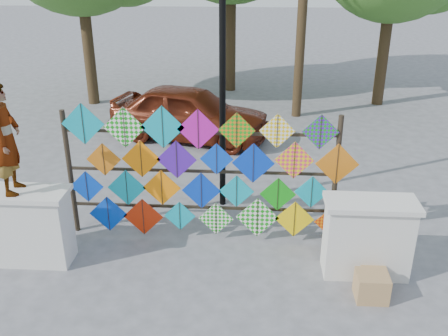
{
  "coord_description": "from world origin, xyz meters",
  "views": [
    {
      "loc": [
        0.89,
        -6.98,
        4.74
      ],
      "look_at": [
        0.42,
        0.6,
        1.41
      ],
      "focal_mm": 40.0,
      "sensor_mm": 36.0,
      "label": 1
    }
  ],
  "objects": [
    {
      "name": "parapet_left",
      "position": [
        -2.7,
        -0.2,
        0.65
      ],
      "size": [
        1.4,
        0.65,
        1.28
      ],
      "color": "silver",
      "rests_on": "ground"
    },
    {
      "name": "vendor_woman",
      "position": [
        -2.81,
        -0.2,
        2.15
      ],
      "size": [
        0.5,
        0.69,
        1.74
      ],
      "primitive_type": "imported",
      "rotation": [
        0.0,
        0.0,
        1.71
      ],
      "color": "#99999E",
      "rests_on": "parapet_left"
    },
    {
      "name": "sedan",
      "position": [
        -0.83,
        5.76,
        0.73
      ],
      "size": [
        4.58,
        2.76,
        1.46
      ],
      "primitive_type": "imported",
      "rotation": [
        0.0,
        0.0,
        1.31
      ],
      "color": "#5C1F0F",
      "rests_on": "ground"
    },
    {
      "name": "ground",
      "position": [
        0.0,
        0.0,
        0.0
      ],
      "size": [
        80.0,
        80.0,
        0.0
      ],
      "primitive_type": "plane",
      "color": "gray",
      "rests_on": "ground"
    },
    {
      "name": "cardboard_box_far",
      "position": [
        2.77,
        -0.58,
        0.16
      ],
      "size": [
        0.38,
        0.35,
        0.32
      ],
      "primitive_type": "cube",
      "color": "tan",
      "rests_on": "ground"
    },
    {
      "name": "lamppost",
      "position": [
        0.3,
        2.0,
        2.69
      ],
      "size": [
        0.28,
        0.28,
        4.46
      ],
      "color": "black",
      "rests_on": "ground"
    },
    {
      "name": "parapet_right",
      "position": [
        2.7,
        -0.2,
        0.65
      ],
      "size": [
        1.4,
        0.65,
        1.28
      ],
      "color": "silver",
      "rests_on": "ground"
    },
    {
      "name": "cardboard_box_near",
      "position": [
        2.68,
        -0.85,
        0.21
      ],
      "size": [
        0.46,
        0.41,
        0.41
      ],
      "primitive_type": "cube",
      "color": "tan",
      "rests_on": "ground"
    },
    {
      "name": "kite_rack",
      "position": [
        0.06,
        0.73,
        1.23
      ],
      "size": [
        5.0,
        0.24,
        2.45
      ],
      "color": "black",
      "rests_on": "ground"
    }
  ]
}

